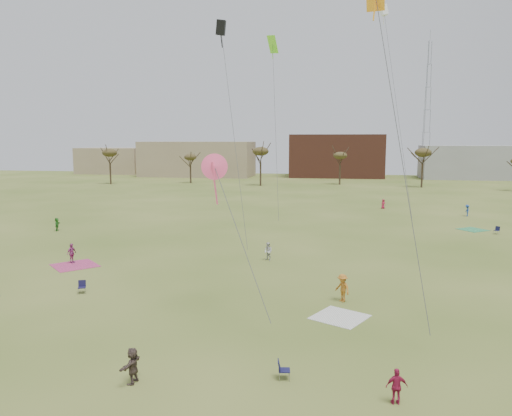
% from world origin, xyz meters
% --- Properties ---
extents(ground, '(260.00, 260.00, 0.00)m').
position_xyz_m(ground, '(0.00, 0.00, 0.00)').
color(ground, '#425A1C').
rests_on(ground, ground).
extents(spectator_fore_a, '(0.92, 0.50, 1.48)m').
position_xyz_m(spectator_fore_a, '(8.48, -4.23, 0.74)').
color(spectator_fore_a, '#A51C45').
rests_on(spectator_fore_a, ground).
extents(spectator_fore_c, '(0.66, 1.53, 1.59)m').
position_xyz_m(spectator_fore_c, '(-2.61, -4.39, 0.80)').
color(spectator_fore_c, brown).
rests_on(spectator_fore_c, ground).
extents(flyer_mid_b, '(1.30, 1.33, 1.83)m').
position_xyz_m(flyer_mid_b, '(6.38, 8.16, 0.92)').
color(flyer_mid_b, '#AE6820').
rests_on(flyer_mid_b, ground).
extents(spectator_mid_d, '(0.61, 1.07, 1.72)m').
position_xyz_m(spectator_mid_d, '(-16.46, 14.45, 0.86)').
color(spectator_mid_d, '#A84685').
rests_on(spectator_mid_d, ground).
extents(spectator_mid_e, '(0.98, 0.93, 1.59)m').
position_xyz_m(spectator_mid_e, '(0.01, 18.25, 0.79)').
color(spectator_mid_e, silver).
rests_on(spectator_mid_e, ground).
extents(flyer_far_a, '(0.82, 1.47, 1.51)m').
position_xyz_m(flyer_far_a, '(-26.29, 28.15, 0.76)').
color(flyer_far_a, '#317B29').
rests_on(flyer_far_a, ground).
extents(flyer_far_b, '(0.85, 0.75, 1.46)m').
position_xyz_m(flyer_far_b, '(12.71, 53.59, 0.73)').
color(flyer_far_b, '#AC1D3D').
rests_on(flyer_far_b, ground).
extents(flyer_far_c, '(0.62, 1.05, 1.61)m').
position_xyz_m(flyer_far_c, '(23.53, 47.85, 0.81)').
color(flyer_far_c, '#204392').
rests_on(flyer_far_c, ground).
extents(blanket_cream, '(3.86, 3.86, 0.03)m').
position_xyz_m(blanket_cream, '(6.24, 5.19, 0.00)').
color(blanket_cream, silver).
rests_on(blanket_cream, ground).
extents(blanket_plum, '(4.71, 4.71, 0.03)m').
position_xyz_m(blanket_plum, '(-15.77, 13.70, 0.00)').
color(blanket_plum, '#B33769').
rests_on(blanket_plum, ground).
extents(blanket_olive, '(3.82, 3.82, 0.03)m').
position_xyz_m(blanket_olive, '(21.60, 36.93, 0.00)').
color(blanket_olive, '#348F55').
rests_on(blanket_olive, ground).
extents(camp_chair_left, '(0.67, 0.70, 0.87)m').
position_xyz_m(camp_chair_left, '(-11.29, 6.86, 0.26)').
color(camp_chair_left, '#181438').
rests_on(camp_chair_left, ground).
extents(camp_chair_center, '(0.61, 0.57, 0.87)m').
position_xyz_m(camp_chair_center, '(3.82, -2.96, 0.26)').
color(camp_chair_center, '#16153C').
rests_on(camp_chair_center, ground).
extents(camp_chair_right, '(0.73, 0.74, 0.87)m').
position_xyz_m(camp_chair_right, '(23.53, 34.57, 0.26)').
color(camp_chair_right, '#131434').
rests_on(camp_chair_right, ground).
extents(kites_aloft, '(65.54, 55.05, 26.82)m').
position_xyz_m(kites_aloft, '(4.56, 25.39, 19.62)').
color(kites_aloft, red).
rests_on(kites_aloft, ground).
extents(tree_line, '(117.44, 49.32, 8.91)m').
position_xyz_m(tree_line, '(-2.85, 79.12, 7.09)').
color(tree_line, '#3A2B1E').
rests_on(tree_line, ground).
extents(building_tan, '(32.00, 14.00, 10.00)m').
position_xyz_m(building_tan, '(-35.00, 115.00, 5.00)').
color(building_tan, '#937F60').
rests_on(building_tan, ground).
extents(building_brick, '(26.00, 16.00, 12.00)m').
position_xyz_m(building_brick, '(5.00, 120.00, 6.00)').
color(building_brick, brown).
rests_on(building_brick, ground).
extents(building_grey, '(24.00, 12.00, 9.00)m').
position_xyz_m(building_grey, '(40.00, 118.00, 4.50)').
color(building_grey, gray).
rests_on(building_grey, ground).
extents(building_tan_west, '(20.00, 12.00, 8.00)m').
position_xyz_m(building_tan_west, '(-65.00, 122.00, 4.00)').
color(building_tan_west, '#937F60').
rests_on(building_tan_west, ground).
extents(radio_tower, '(1.51, 1.72, 41.00)m').
position_xyz_m(radio_tower, '(30.00, 125.00, 19.21)').
color(radio_tower, '#9EA3A8').
rests_on(radio_tower, ground).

